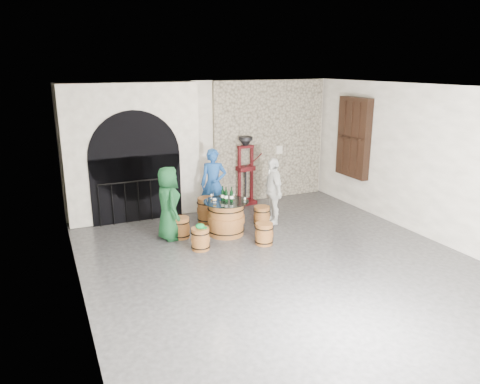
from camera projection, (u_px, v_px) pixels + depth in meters
name	position (u px, v px, depth m)	size (l,w,h in m)	color
ground	(280.00, 263.00, 8.49)	(8.00, 8.00, 0.00)	#2B2B2D
wall_back	(206.00, 145.00, 11.57)	(8.00, 8.00, 0.00)	white
wall_front	(479.00, 270.00, 4.54)	(8.00, 8.00, 0.00)	white
wall_left	(75.00, 204.00, 6.68)	(8.00, 8.00, 0.00)	white
wall_right	(430.00, 163.00, 9.43)	(8.00, 8.00, 0.00)	white
ceiling	(285.00, 88.00, 7.62)	(8.00, 8.00, 0.00)	beige
stone_facing_panel	(269.00, 141.00, 12.22)	(3.20, 0.12, 3.18)	#AFA48B
arched_opening	(133.00, 153.00, 10.59)	(3.10, 0.60, 3.19)	white
shuttered_window	(353.00, 138.00, 11.44)	(0.23, 1.10, 2.00)	black
barrel_table	(226.00, 218.00, 9.83)	(0.98, 0.98, 0.76)	brown
barrel_stool_left	(181.00, 228.00, 9.67)	(0.39, 0.39, 0.45)	brown
barrel_stool_far	(216.00, 211.00, 10.77)	(0.39, 0.39, 0.45)	brown
barrel_stool_right	(262.00, 216.00, 10.41)	(0.39, 0.39, 0.45)	brown
barrel_stool_near_right	(264.00, 234.00, 9.32)	(0.39, 0.39, 0.45)	brown
barrel_stool_near_left	(200.00, 239.00, 9.05)	(0.39, 0.39, 0.45)	brown
green_cap	(200.00, 226.00, 8.98)	(0.23, 0.18, 0.10)	#0B8033
person_green	(168.00, 203.00, 9.47)	(0.77, 0.50, 1.57)	#124220
person_blue	(214.00, 184.00, 10.76)	(0.62, 0.40, 1.69)	#19458E
person_white	(273.00, 191.00, 10.44)	(0.91, 0.38, 1.55)	silver
wine_bottle_left	(226.00, 196.00, 9.67)	(0.08, 0.08, 0.32)	black
wine_bottle_center	(231.00, 196.00, 9.65)	(0.08, 0.08, 0.32)	black
wine_bottle_right	(223.00, 195.00, 9.73)	(0.08, 0.08, 0.32)	black
tasting_glass_a	(215.00, 201.00, 9.59)	(0.05, 0.05, 0.10)	#C07F25
tasting_glass_b	(234.00, 196.00, 9.92)	(0.05, 0.05, 0.10)	#C07F25
tasting_glass_c	(211.00, 196.00, 9.91)	(0.05, 0.05, 0.10)	#C07F25
tasting_glass_d	(226.00, 195.00, 10.03)	(0.05, 0.05, 0.10)	#C07F25
tasting_glass_e	(245.00, 200.00, 9.64)	(0.05, 0.05, 0.10)	#C07F25
tasting_glass_f	(214.00, 201.00, 9.59)	(0.05, 0.05, 0.10)	#C07F25
side_barrel	(207.00, 210.00, 10.60)	(0.45, 0.45, 0.60)	brown
corking_press	(246.00, 165.00, 11.82)	(0.76, 0.45, 1.79)	#4D0C11
control_box	(279.00, 150.00, 12.32)	(0.18, 0.10, 0.22)	silver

